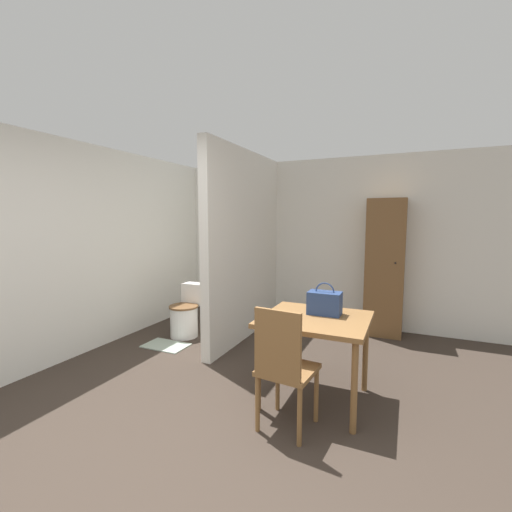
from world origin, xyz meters
The scene contains 10 objects.
ground_plane centered at (0.00, 0.00, 0.00)m, with size 16.00×16.00×0.00m, color #382D26.
wall_back centered at (0.00, 3.69, 1.25)m, with size 5.35×0.12×2.50m.
wall_left centered at (-2.23, 1.82, 1.25)m, with size 0.12×4.63×2.50m.
partition_wall centered at (-0.68, 2.60, 1.25)m, with size 0.12×2.06×2.50m.
dining_table centered at (0.62, 1.33, 0.66)m, with size 0.90×0.83×0.76m.
wooden_chair centered at (0.53, 0.78, 0.52)m, with size 0.44×0.44×0.97m.
toilet centered at (-1.42, 2.27, 0.29)m, with size 0.40×0.54×0.70m.
handbag centered at (0.67, 1.45, 0.86)m, with size 0.29×0.17×0.29m.
wooden_cabinet centered at (1.05, 3.43, 0.94)m, with size 0.50×0.40×1.88m.
bath_mat centered at (-1.42, 1.82, 0.01)m, with size 0.56×0.36×0.01m.
Camera 1 is at (1.34, -1.54, 1.61)m, focal length 24.00 mm.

